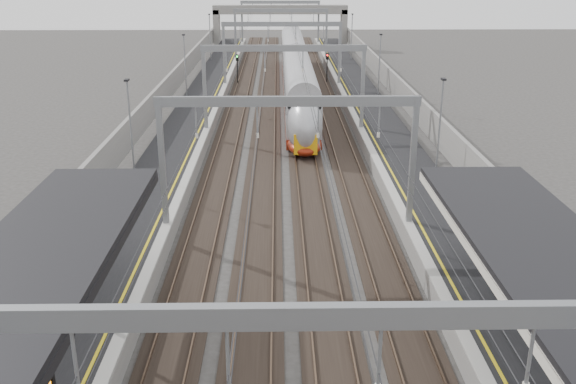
{
  "coord_description": "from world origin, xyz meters",
  "views": [
    {
      "loc": [
        -0.49,
        -8.77,
        13.81
      ],
      "look_at": [
        0.0,
        21.38,
        2.88
      ],
      "focal_mm": 40.0,
      "sensor_mm": 36.0,
      "label": 1
    }
  ],
  "objects_px": {
    "signal_green": "(237,64)",
    "train": "(297,78)",
    "overbridge": "(280,15)",
    "bench": "(513,288)"
  },
  "relations": [
    {
      "from": "train",
      "to": "overbridge",
      "type": "bearing_deg",
      "value": 92.08
    },
    {
      "from": "overbridge",
      "to": "signal_green",
      "type": "bearing_deg",
      "value": -98.92
    },
    {
      "from": "train",
      "to": "bench",
      "type": "height_order",
      "value": "train"
    },
    {
      "from": "signal_green",
      "to": "train",
      "type": "bearing_deg",
      "value": -50.74
    },
    {
      "from": "overbridge",
      "to": "bench",
      "type": "relative_size",
      "value": 12.44
    },
    {
      "from": "overbridge",
      "to": "signal_green",
      "type": "relative_size",
      "value": 6.33
    },
    {
      "from": "train",
      "to": "bench",
      "type": "xyz_separation_m",
      "value": [
        7.31,
        -44.95,
        -0.55
      ]
    },
    {
      "from": "overbridge",
      "to": "bench",
      "type": "distance_m",
      "value": 86.83
    },
    {
      "from": "bench",
      "to": "train",
      "type": "bearing_deg",
      "value": 99.24
    },
    {
      "from": "bench",
      "to": "signal_green",
      "type": "xyz_separation_m",
      "value": [
        -14.01,
        53.15,
        0.87
      ]
    }
  ]
}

